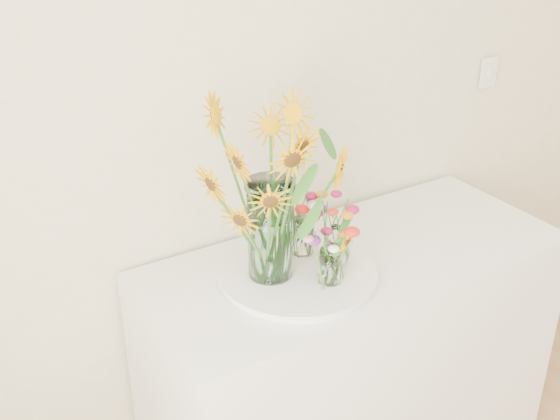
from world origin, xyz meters
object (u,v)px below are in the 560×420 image
Objects in this scene: counter at (350,365)px; tray at (298,276)px; mason_jar at (270,230)px; small_vase_b at (335,245)px; small_vase_c at (303,237)px; small_vase_a at (330,267)px.

counter is 3.06× the size of tray.
mason_jar is at bearing 178.96° from counter.
small_vase_b reaches higher than tray.
small_vase_b is at bearing -161.15° from counter.
small_vase_c is (-0.05, 0.10, -0.01)m from small_vase_b.
mason_jar is 2.58× the size of small_vase_c.
small_vase_c is at bearing 82.03° from small_vase_a.
small_vase_c is (0.07, 0.09, 0.07)m from tray.
tray is 0.13m from small_vase_a.
tray is 1.47× the size of mason_jar.
small_vase_a is (-0.20, -0.12, 0.53)m from counter.
small_vase_b is (0.12, -0.02, 0.08)m from tray.
tray is at bearing 116.55° from small_vase_a.
tray is at bearing -174.49° from counter.
small_vase_c is (0.03, 0.18, 0.01)m from small_vase_a.
small_vase_b is 1.08× the size of small_vase_c.
tray reaches higher than counter.
small_vase_a reaches higher than tray.
tray is at bearing -20.61° from mason_jar.
mason_jar is at bearing 134.98° from small_vase_a.
small_vase_a is at bearing -45.02° from mason_jar.
mason_jar reaches higher than small_vase_a.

